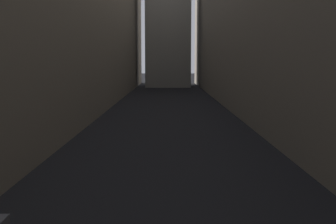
% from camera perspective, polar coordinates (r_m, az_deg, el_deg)
% --- Properties ---
extents(ground_plane, '(264.00, 264.00, 0.00)m').
position_cam_1_polar(ground_plane, '(36.15, -0.03, -0.45)').
color(ground_plane, black).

